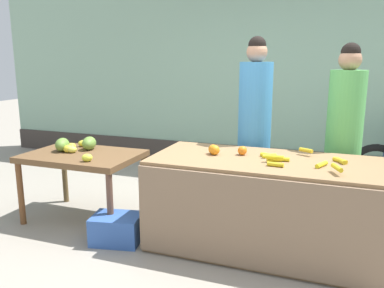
# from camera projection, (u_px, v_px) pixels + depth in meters

# --- Properties ---
(ground_plane) EXTENTS (24.00, 24.00, 0.00)m
(ground_plane) POSITION_uv_depth(u_px,v_px,m) (217.00, 239.00, 3.68)
(ground_plane) COLOR gray
(market_wall_back) EXTENTS (9.39, 0.23, 3.41)m
(market_wall_back) POSITION_uv_depth(u_px,v_px,m) (269.00, 59.00, 5.71)
(market_wall_back) COLOR #8CB299
(market_wall_back) RESTS_ON ground
(fruit_stall_counter) EXTENTS (2.01, 0.92, 0.82)m
(fruit_stall_counter) POSITION_uv_depth(u_px,v_px,m) (266.00, 205.00, 3.43)
(fruit_stall_counter) COLOR olive
(fruit_stall_counter) RESTS_ON ground
(side_table_wooden) EXTENTS (1.15, 0.79, 0.72)m
(side_table_wooden) POSITION_uv_depth(u_px,v_px,m) (83.00, 161.00, 4.04)
(side_table_wooden) COLOR brown
(side_table_wooden) RESTS_ON ground
(banana_bunch_pile) EXTENTS (0.73, 0.64, 0.07)m
(banana_bunch_pile) POSITION_uv_depth(u_px,v_px,m) (299.00, 160.00, 3.25)
(banana_bunch_pile) COLOR gold
(banana_bunch_pile) RESTS_ON fruit_stall_counter
(orange_pile) EXTENTS (0.35, 0.17, 0.09)m
(orange_pile) POSITION_uv_depth(u_px,v_px,m) (222.00, 150.00, 3.52)
(orange_pile) COLOR orange
(orange_pile) RESTS_ON fruit_stall_counter
(mango_papaya_pile) EXTENTS (0.67, 0.70, 0.14)m
(mango_papaya_pile) POSITION_uv_depth(u_px,v_px,m) (76.00, 145.00, 4.14)
(mango_papaya_pile) COLOR yellow
(mango_papaya_pile) RESTS_ON side_table_wooden
(vendor_woman_blue_shirt) EXTENTS (0.34, 0.34, 1.89)m
(vendor_woman_blue_shirt) POSITION_uv_depth(u_px,v_px,m) (254.00, 129.00, 4.05)
(vendor_woman_blue_shirt) COLOR #33333D
(vendor_woman_blue_shirt) RESTS_ON ground
(vendor_woman_green_shirt) EXTENTS (0.34, 0.34, 1.82)m
(vendor_woman_green_shirt) POSITION_uv_depth(u_px,v_px,m) (344.00, 138.00, 3.79)
(vendor_woman_green_shirt) COLOR #33333D
(vendor_woman_green_shirt) RESTS_ON ground
(produce_crate) EXTENTS (0.50, 0.40, 0.26)m
(produce_crate) POSITION_uv_depth(u_px,v_px,m) (117.00, 229.00, 3.60)
(produce_crate) COLOR #3359A5
(produce_crate) RESTS_ON ground
(produce_sack) EXTENTS (0.47, 0.45, 0.47)m
(produce_sack) POSITION_uv_depth(u_px,v_px,m) (188.00, 181.00, 4.66)
(produce_sack) COLOR tan
(produce_sack) RESTS_ON ground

